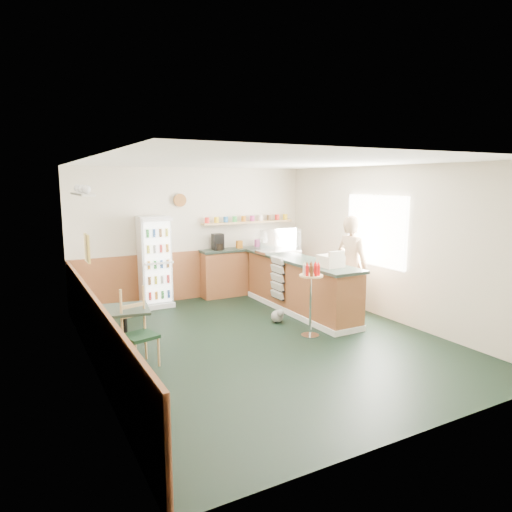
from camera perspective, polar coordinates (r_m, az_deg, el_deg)
ground at (r=7.16m, az=1.12°, el=-10.50°), size 6.00×6.00×0.00m
room_envelope at (r=7.34m, az=-3.20°, el=2.23°), size 5.04×6.02×2.72m
service_counter at (r=8.59m, az=5.45°, el=-3.94°), size 0.68×3.01×1.01m
back_counter at (r=9.95m, az=-0.86°, el=-1.53°), size 2.24×0.42×1.69m
drinks_fridge at (r=9.07m, az=-12.50°, el=-0.70°), size 0.58×0.52×1.77m
display_case at (r=9.10m, az=2.80°, el=1.86°), size 0.83×0.44×0.47m
cash_register at (r=7.73m, az=9.30°, el=-0.62°), size 0.35×0.37×0.20m
shopkeeper at (r=8.42m, az=11.88°, el=-1.22°), size 0.53×0.67×1.83m
condiment_stand at (r=7.18m, az=6.89°, el=-3.87°), size 0.37×0.37×1.16m
newspaper_rack at (r=8.54m, az=2.69°, el=-2.79°), size 0.09×0.40×0.81m
cafe_table at (r=6.57m, az=-16.09°, el=-8.08°), size 0.75×0.75×0.72m
cafe_chair at (r=6.33m, az=-14.48°, el=-8.34°), size 0.47×0.47×1.04m
dog_doorstop at (r=7.98m, az=2.73°, el=-7.48°), size 0.21×0.28×0.26m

